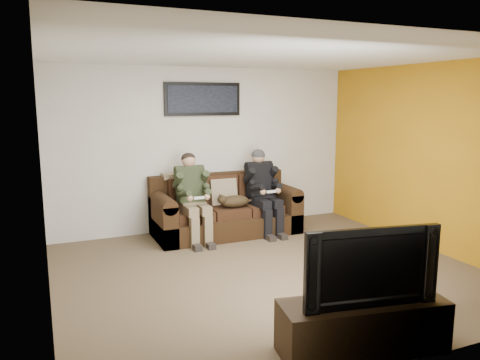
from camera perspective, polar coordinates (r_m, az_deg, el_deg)
name	(u,v)px	position (r m, az deg, el deg)	size (l,w,h in m)	color
floor	(269,272)	(5.89, 3.55, -11.10)	(5.00, 5.00, 0.00)	brown
ceiling	(271,55)	(5.52, 3.84, 15.00)	(5.00, 5.00, 0.00)	silver
wall_back	(207,149)	(7.61, -4.03, 3.77)	(5.00, 5.00, 0.00)	beige
wall_front	(406,207)	(3.73, 19.61, -3.14)	(5.00, 5.00, 0.00)	beige
wall_left	(42,182)	(4.96, -23.00, -0.24)	(4.50, 4.50, 0.00)	beige
wall_right	(430,157)	(7.05, 22.14, 2.58)	(4.50, 4.50, 0.00)	beige
accent_wall_right	(429,157)	(7.04, 22.09, 2.58)	(4.50, 4.50, 0.00)	#BB7E12
sofa	(224,211)	(7.43, -1.93, -3.82)	(2.25, 0.97, 0.92)	black
throw_pillow	(223,192)	(7.40, -2.06, -1.44)	(0.43, 0.12, 0.41)	#8D785C
throw_blanket	(177,176)	(7.37, -7.70, 0.52)	(0.46, 0.22, 0.08)	tan
person_left	(193,192)	(6.99, -5.81, -1.48)	(0.51, 0.87, 1.31)	#857153
person_right	(262,186)	(7.41, 2.76, -0.76)	(0.51, 0.86, 1.31)	black
cat	(233,201)	(7.21, -0.80, -2.59)	(0.66, 0.26, 0.24)	#43311A
framed_poster	(203,99)	(7.52, -4.54, 9.80)	(1.25, 0.05, 0.52)	black
tv_stand	(362,326)	(4.23, 14.70, -16.85)	(1.41, 0.45, 0.44)	black
television	(365,263)	(4.02, 15.05, -9.78)	(1.15, 0.15, 0.66)	black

